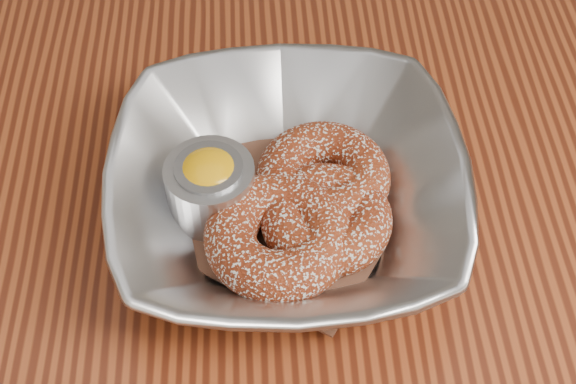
{
  "coord_description": "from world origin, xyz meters",
  "views": [
    {
      "loc": [
        -0.05,
        -0.36,
        1.2
      ],
      "look_at": [
        -0.03,
        -0.03,
        0.78
      ],
      "focal_mm": 50.0,
      "sensor_mm": 36.0,
      "label": 1
    }
  ],
  "objects_px": {
    "donut_front": "(279,236)",
    "donut_back": "(323,177)",
    "table": "(328,264)",
    "ramekin": "(211,186)",
    "serving_bowl": "(288,192)",
    "donut_extra": "(326,219)"
  },
  "relations": [
    {
      "from": "serving_bowl",
      "to": "ramekin",
      "type": "distance_m",
      "value": 0.05
    },
    {
      "from": "ramekin",
      "to": "table",
      "type": "bearing_deg",
      "value": 13.26
    },
    {
      "from": "table",
      "to": "donut_back",
      "type": "height_order",
      "value": "donut_back"
    },
    {
      "from": "table",
      "to": "donut_extra",
      "type": "bearing_deg",
      "value": -101.67
    },
    {
      "from": "donut_extra",
      "to": "ramekin",
      "type": "bearing_deg",
      "value": 161.25
    },
    {
      "from": "ramekin",
      "to": "donut_extra",
      "type": "bearing_deg",
      "value": -18.75
    },
    {
      "from": "ramekin",
      "to": "donut_front",
      "type": "bearing_deg",
      "value": -41.81
    },
    {
      "from": "donut_back",
      "to": "ramekin",
      "type": "height_order",
      "value": "ramekin"
    },
    {
      "from": "donut_front",
      "to": "donut_back",
      "type": "bearing_deg",
      "value": 56.38
    },
    {
      "from": "donut_front",
      "to": "table",
      "type": "bearing_deg",
      "value": 55.18
    },
    {
      "from": "table",
      "to": "donut_front",
      "type": "xyz_separation_m",
      "value": [
        -0.04,
        -0.06,
        0.13
      ]
    },
    {
      "from": "table",
      "to": "donut_front",
      "type": "relative_size",
      "value": 12.21
    },
    {
      "from": "table",
      "to": "ramekin",
      "type": "distance_m",
      "value": 0.16
    },
    {
      "from": "donut_extra",
      "to": "donut_front",
      "type": "bearing_deg",
      "value": -156.9
    },
    {
      "from": "serving_bowl",
      "to": "donut_front",
      "type": "relative_size",
      "value": 2.45
    },
    {
      "from": "serving_bowl",
      "to": "donut_front",
      "type": "height_order",
      "value": "serving_bowl"
    },
    {
      "from": "table",
      "to": "serving_bowl",
      "type": "height_order",
      "value": "serving_bowl"
    },
    {
      "from": "donut_front",
      "to": "donut_extra",
      "type": "distance_m",
      "value": 0.04
    },
    {
      "from": "donut_extra",
      "to": "table",
      "type": "bearing_deg",
      "value": 78.33
    },
    {
      "from": "table",
      "to": "donut_back",
      "type": "bearing_deg",
      "value": -130.02
    },
    {
      "from": "donut_back",
      "to": "ramekin",
      "type": "relative_size",
      "value": 1.54
    },
    {
      "from": "donut_front",
      "to": "donut_extra",
      "type": "height_order",
      "value": "donut_front"
    }
  ]
}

